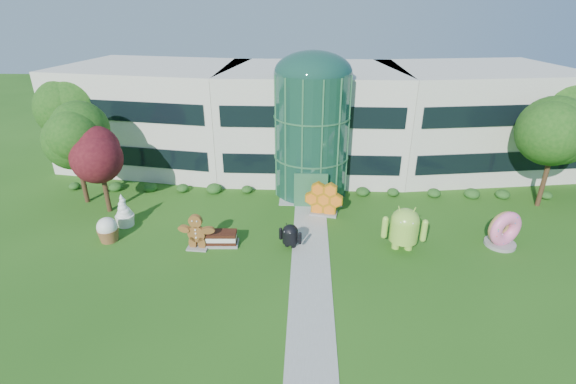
# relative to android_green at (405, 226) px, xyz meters

# --- Properties ---
(ground) EXTENTS (140.00, 140.00, 0.00)m
(ground) POSITION_rel_android_green_xyz_m (-5.99, -3.16, -1.68)
(ground) COLOR #215114
(ground) RESTS_ON ground
(building) EXTENTS (46.00, 15.00, 9.30)m
(building) POSITION_rel_android_green_xyz_m (-5.99, 14.84, 2.97)
(building) COLOR beige
(building) RESTS_ON ground
(atrium) EXTENTS (6.00, 6.00, 9.80)m
(atrium) POSITION_rel_android_green_xyz_m (-5.99, 8.84, 3.22)
(atrium) COLOR #194738
(atrium) RESTS_ON ground
(walkway) EXTENTS (2.40, 20.00, 0.04)m
(walkway) POSITION_rel_android_green_xyz_m (-5.99, -1.16, -1.66)
(walkway) COLOR #9E9E93
(walkway) RESTS_ON ground
(tree_red) EXTENTS (4.00, 4.00, 6.00)m
(tree_red) POSITION_rel_android_green_xyz_m (-21.49, 4.34, 1.32)
(tree_red) COLOR #3F0C14
(tree_red) RESTS_ON ground
(trees_backdrop) EXTENTS (52.00, 8.00, 8.40)m
(trees_backdrop) POSITION_rel_android_green_xyz_m (-5.99, 9.84, 2.52)
(trees_backdrop) COLOR #184711
(trees_backdrop) RESTS_ON ground
(android_green) EXTENTS (3.20, 2.35, 3.37)m
(android_green) POSITION_rel_android_green_xyz_m (0.00, 0.00, 0.00)
(android_green) COLOR #90C840
(android_green) RESTS_ON ground
(android_black) EXTENTS (1.97, 1.68, 1.90)m
(android_black) POSITION_rel_android_green_xyz_m (-7.33, -0.14, -0.73)
(android_black) COLOR black
(android_black) RESTS_ON ground
(donut) EXTENTS (2.73, 2.06, 2.56)m
(donut) POSITION_rel_android_green_xyz_m (6.59, 0.70, -0.41)
(donut) COLOR pink
(donut) RESTS_ON ground
(gingerbread) EXTENTS (2.77, 1.24, 2.49)m
(gingerbread) POSITION_rel_android_green_xyz_m (-13.38, -0.57, -0.44)
(gingerbread) COLOR brown
(gingerbread) RESTS_ON ground
(ice_cream_sandwich) EXTENTS (2.24, 1.19, 0.98)m
(ice_cream_sandwich) POSITION_rel_android_green_xyz_m (-11.89, -0.10, -1.20)
(ice_cream_sandwich) COLOR black
(ice_cream_sandwich) RESTS_ON ground
(honeycomb) EXTENTS (3.15, 1.57, 2.37)m
(honeycomb) POSITION_rel_android_green_xyz_m (-5.00, 4.53, -0.50)
(honeycomb) COLOR orange
(honeycomb) RESTS_ON ground
(froyo) EXTENTS (1.59, 1.59, 2.45)m
(froyo) POSITION_rel_android_green_xyz_m (-19.32, 2.18, -0.46)
(froyo) COLOR white
(froyo) RESTS_ON ground
(cupcake) EXTENTS (1.70, 1.70, 1.73)m
(cupcake) POSITION_rel_android_green_xyz_m (-19.60, 0.07, -0.82)
(cupcake) COLOR white
(cupcake) RESTS_ON ground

